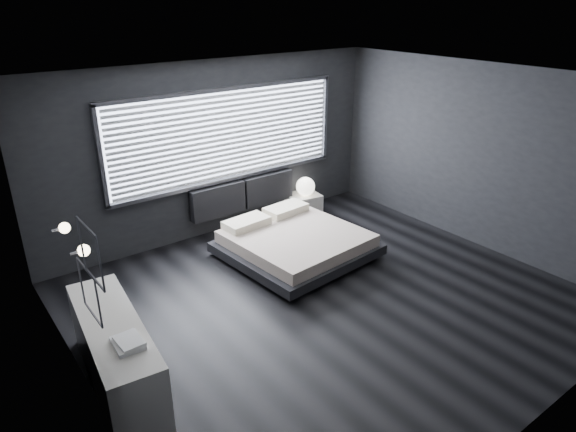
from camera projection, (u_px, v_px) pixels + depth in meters
room at (331, 200)px, 6.18m from camera, size 6.04×6.00×2.80m
window at (228, 136)px, 8.18m from camera, size 4.14×0.09×1.52m
headboard at (244, 194)px, 8.67m from camera, size 1.96×0.16×0.52m
sconce_near at (83, 251)px, 4.54m from camera, size 0.18×0.11×0.11m
sconce_far at (64, 228)px, 4.98m from camera, size 0.18×0.11×0.11m
wall_art_upper at (90, 254)px, 3.95m from camera, size 0.01×0.48×0.48m
wall_art_lower at (89, 292)px, 4.32m from camera, size 0.01×0.48×0.48m
bed at (295, 242)px, 7.76m from camera, size 2.12×2.04×0.51m
nightstand at (303, 203)px, 9.39m from camera, size 0.64×0.56×0.33m
orb_lamp at (305, 186)px, 9.22m from camera, size 0.34×0.34×0.34m
dresser at (116, 353)px, 5.14m from camera, size 0.73×1.93×0.75m
book_stack at (128, 342)px, 4.65m from camera, size 0.27×0.34×0.07m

